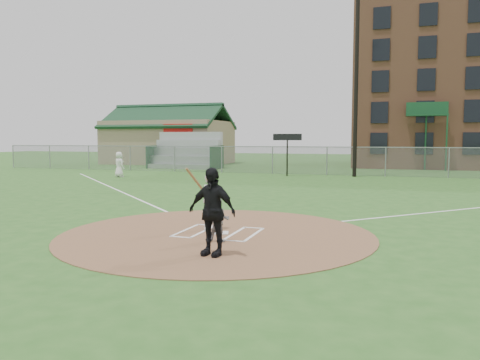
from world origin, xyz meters
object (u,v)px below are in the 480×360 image
(home_plate, at_px, (221,233))
(umpire, at_px, (212,212))
(ondeck_player, at_px, (119,164))
(batter_at_plate, at_px, (211,201))
(catcher, at_px, (219,220))

(home_plate, xyz_separation_m, umpire, (0.64, -2.28, 0.95))
(ondeck_player, relative_size, batter_at_plate, 0.96)
(catcher, bearing_deg, umpire, -93.06)
(home_plate, distance_m, umpire, 2.55)
(umpire, xyz_separation_m, batter_at_plate, (-1.08, 2.67, -0.16))
(home_plate, relative_size, batter_at_plate, 0.23)
(home_plate, distance_m, ondeck_player, 20.59)
(catcher, xyz_separation_m, ondeck_player, (-13.53, 16.80, 0.28))
(batter_at_plate, bearing_deg, umpire, -67.91)
(catcher, xyz_separation_m, batter_at_plate, (-0.77, 1.41, 0.26))
(home_plate, xyz_separation_m, batter_at_plate, (-0.44, 0.39, 0.80))
(batter_at_plate, bearing_deg, home_plate, -41.47)
(ondeck_player, bearing_deg, umpire, 153.97)
(umpire, bearing_deg, catcher, 113.14)
(umpire, distance_m, ondeck_player, 22.76)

